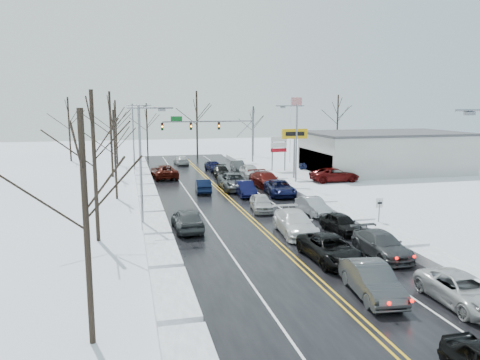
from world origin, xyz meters
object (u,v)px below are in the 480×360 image
object	(u,v)px
traffic_signal_mast	(219,129)
tires_plus_sign	(295,137)
flagpole	(292,124)
oncoming_car_0	(203,192)
dealership_building	(384,152)

from	to	relation	value
traffic_signal_mast	tires_plus_sign	world-z (taller)	traffic_signal_mast
traffic_signal_mast	flagpole	size ratio (longest dim) A/B	1.33
tires_plus_sign	flagpole	size ratio (longest dim) A/B	0.60
flagpole	oncoming_car_0	bearing A→B (deg)	-129.43
traffic_signal_mast	flagpole	distance (m)	11.90
tires_plus_sign	flagpole	bearing A→B (deg)	71.56
flagpole	dealership_building	distance (m)	15.24
tires_plus_sign	dealership_building	distance (m)	13.82
traffic_signal_mast	flagpole	bearing A→B (deg)	9.73
dealership_building	oncoming_car_0	bearing A→B (deg)	-161.27
tires_plus_sign	oncoming_car_0	distance (m)	15.00
oncoming_car_0	traffic_signal_mast	bearing A→B (deg)	-101.46
flagpole	dealership_building	size ratio (longest dim) A/B	0.49
oncoming_car_0	dealership_building	bearing A→B (deg)	-156.79
flagpole	dealership_building	world-z (taller)	flagpole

